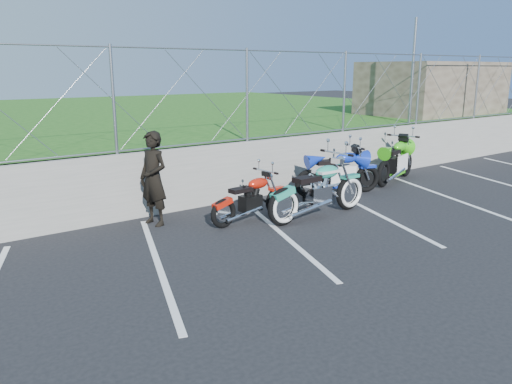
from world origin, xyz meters
TOP-DOWN VIEW (x-y plane):
  - ground at (0.00, 0.00)m, footprint 90.00×90.00m
  - retaining_wall at (0.00, 3.50)m, footprint 30.00×0.22m
  - grass_field at (0.00, 13.50)m, footprint 30.00×20.00m
  - stone_building at (10.50, 5.50)m, footprint 5.00×3.00m
  - chain_link_fence at (0.00, 3.50)m, footprint 28.00×0.03m
  - sign_pole at (7.20, 3.90)m, footprint 0.08×0.08m
  - parking_lines at (1.20, 1.00)m, footprint 18.29×4.31m
  - cruiser_turquoise at (1.26, 1.39)m, footprint 2.53×0.80m
  - naked_orange at (0.04, 1.96)m, footprint 1.90×0.65m
  - sportbike_green at (5.09, 2.61)m, footprint 2.18×0.92m
  - sportbike_blue at (2.89, 2.47)m, footprint 2.11×0.87m
  - person_standing at (-1.58, 2.85)m, footprint 0.59×0.74m

SIDE VIEW (x-z plane):
  - ground at x=0.00m, z-range 0.00..0.00m
  - parking_lines at x=1.20m, z-range 0.00..0.01m
  - naked_orange at x=0.04m, z-range -0.07..0.88m
  - sportbike_blue at x=2.89m, z-range -0.08..1.05m
  - sportbike_green at x=5.09m, z-range -0.08..1.09m
  - cruiser_turquoise at x=1.26m, z-range -0.12..1.13m
  - retaining_wall at x=0.00m, z-range 0.00..1.30m
  - grass_field at x=0.00m, z-range 0.00..1.30m
  - person_standing at x=-1.58m, z-range 0.00..1.77m
  - stone_building at x=10.50m, z-range 1.30..3.10m
  - chain_link_fence at x=0.00m, z-range 1.30..3.30m
  - sign_pole at x=7.20m, z-range 1.30..4.30m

